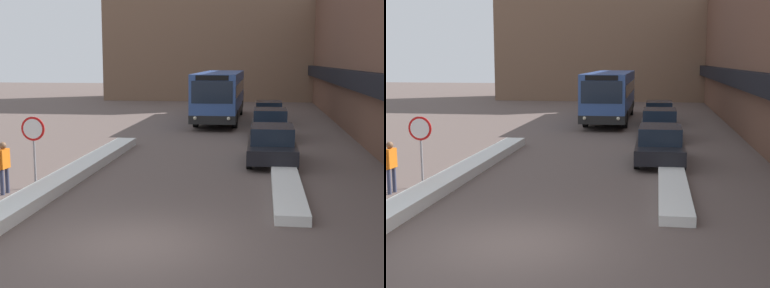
# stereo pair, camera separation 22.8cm
# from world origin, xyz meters

# --- Properties ---
(ground_plane) EXTENTS (160.00, 160.00, 0.00)m
(ground_plane) POSITION_xyz_m (0.00, 0.00, 0.00)
(ground_plane) COLOR brown
(building_row_right) EXTENTS (5.50, 60.00, 9.87)m
(building_row_right) POSITION_xyz_m (9.98, 24.00, 4.92)
(building_row_right) COLOR brown
(building_row_right) RESTS_ON ground_plane
(building_backdrop_far) EXTENTS (26.00, 8.00, 17.46)m
(building_backdrop_far) POSITION_xyz_m (0.00, 44.87, 8.73)
(building_backdrop_far) COLOR brown
(building_backdrop_far) RESTS_ON ground_plane
(snow_bank_left) EXTENTS (0.90, 15.02, 0.34)m
(snow_bank_left) POSITION_xyz_m (-3.60, 6.09, 0.17)
(snow_bank_left) COLOR silver
(snow_bank_left) RESTS_ON ground_plane
(snow_bank_right) EXTENTS (0.90, 11.57, 0.27)m
(snow_bank_right) POSITION_xyz_m (3.60, 7.52, 0.14)
(snow_bank_right) COLOR silver
(snow_bank_right) RESTS_ON ground_plane
(city_bus) EXTENTS (2.65, 12.32, 3.22)m
(city_bus) POSITION_xyz_m (0.01, 24.54, 1.75)
(city_bus) COLOR #335193
(city_bus) RESTS_ON ground_plane
(parked_car_front) EXTENTS (1.91, 4.26, 1.46)m
(parked_car_front) POSITION_xyz_m (3.20, 10.02, 0.73)
(parked_car_front) COLOR black
(parked_car_front) RESTS_ON ground_plane
(parked_car_middle) EXTENTS (1.93, 4.36, 1.53)m
(parked_car_middle) POSITION_xyz_m (3.20, 16.64, 0.76)
(parked_car_middle) COLOR #38383D
(parked_car_middle) RESTS_ON ground_plane
(parked_car_back) EXTENTS (1.86, 4.31, 1.42)m
(parked_car_back) POSITION_xyz_m (3.20, 23.09, 0.72)
(parked_car_back) COLOR #38383D
(parked_car_back) RESTS_ON ground_plane
(stop_sign) EXTENTS (0.76, 0.08, 2.27)m
(stop_sign) POSITION_xyz_m (-4.32, 4.78, 1.65)
(stop_sign) COLOR gray
(stop_sign) RESTS_ON ground_plane
(pedestrian) EXTENTS (0.23, 0.52, 1.60)m
(pedestrian) POSITION_xyz_m (-4.90, 3.90, 0.96)
(pedestrian) COLOR #333851
(pedestrian) RESTS_ON ground_plane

